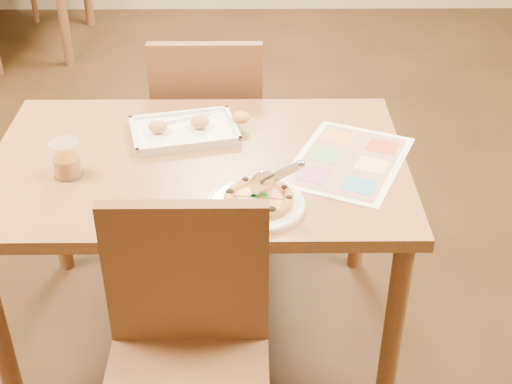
{
  "coord_description": "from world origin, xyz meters",
  "views": [
    {
      "loc": [
        0.17,
        -1.91,
        1.86
      ],
      "look_at": [
        0.18,
        -0.26,
        0.77
      ],
      "focal_mm": 50.0,
      "sensor_mm": 36.0,
      "label": 1
    }
  ],
  "objects_px": {
    "appetizer_tray": "(187,130)",
    "glass_tumbler": "(67,161)",
    "dining_table": "(199,182)",
    "pizza_cutter": "(276,177)",
    "menu": "(348,161)",
    "plate": "(256,205)",
    "chair_far": "(209,115)",
    "pizza": "(259,199)",
    "chair_near": "(186,333)"
  },
  "relations": [
    {
      "from": "plate",
      "to": "chair_far",
      "type": "bearing_deg",
      "value": 101.74
    },
    {
      "from": "dining_table",
      "to": "plate",
      "type": "height_order",
      "value": "plate"
    },
    {
      "from": "dining_table",
      "to": "chair_near",
      "type": "height_order",
      "value": "chair_near"
    },
    {
      "from": "dining_table",
      "to": "menu",
      "type": "distance_m",
      "value": 0.48
    },
    {
      "from": "pizza_cutter",
      "to": "plate",
      "type": "bearing_deg",
      "value": -172.65
    },
    {
      "from": "plate",
      "to": "pizza_cutter",
      "type": "distance_m",
      "value": 0.1
    },
    {
      "from": "chair_near",
      "to": "chair_far",
      "type": "relative_size",
      "value": 1.0
    },
    {
      "from": "appetizer_tray",
      "to": "glass_tumbler",
      "type": "relative_size",
      "value": 3.67
    },
    {
      "from": "chair_near",
      "to": "chair_far",
      "type": "distance_m",
      "value": 1.2
    },
    {
      "from": "dining_table",
      "to": "pizza_cutter",
      "type": "distance_m",
      "value": 0.37
    },
    {
      "from": "plate",
      "to": "appetizer_tray",
      "type": "relative_size",
      "value": 0.67
    },
    {
      "from": "chair_far",
      "to": "dining_table",
      "type": "bearing_deg",
      "value": 90.0
    },
    {
      "from": "pizza_cutter",
      "to": "pizza",
      "type": "bearing_deg",
      "value": -171.5
    },
    {
      "from": "pizza",
      "to": "appetizer_tray",
      "type": "bearing_deg",
      "value": 118.7
    },
    {
      "from": "appetizer_tray",
      "to": "menu",
      "type": "bearing_deg",
      "value": -19.13
    },
    {
      "from": "menu",
      "to": "plate",
      "type": "bearing_deg",
      "value": -139.58
    },
    {
      "from": "chair_near",
      "to": "glass_tumbler",
      "type": "height_order",
      "value": "chair_near"
    },
    {
      "from": "pizza_cutter",
      "to": "menu",
      "type": "distance_m",
      "value": 0.33
    },
    {
      "from": "appetizer_tray",
      "to": "glass_tumbler",
      "type": "bearing_deg",
      "value": -143.78
    },
    {
      "from": "chair_near",
      "to": "pizza",
      "type": "height_order",
      "value": "chair_near"
    },
    {
      "from": "dining_table",
      "to": "glass_tumbler",
      "type": "relative_size",
      "value": 11.61
    },
    {
      "from": "glass_tumbler",
      "to": "chair_near",
      "type": "bearing_deg",
      "value": -53.25
    },
    {
      "from": "chair_far",
      "to": "glass_tumbler",
      "type": "bearing_deg",
      "value": 60.92
    },
    {
      "from": "chair_far",
      "to": "chair_near",
      "type": "bearing_deg",
      "value": 90.0
    },
    {
      "from": "pizza",
      "to": "appetizer_tray",
      "type": "distance_m",
      "value": 0.48
    },
    {
      "from": "pizza_cutter",
      "to": "menu",
      "type": "bearing_deg",
      "value": 25.01
    },
    {
      "from": "dining_table",
      "to": "pizza",
      "type": "xyz_separation_m",
      "value": [
        0.19,
        -0.26,
        0.11
      ]
    },
    {
      "from": "dining_table",
      "to": "pizza",
      "type": "bearing_deg",
      "value": -54.19
    },
    {
      "from": "appetizer_tray",
      "to": "glass_tumbler",
      "type": "distance_m",
      "value": 0.42
    },
    {
      "from": "chair_far",
      "to": "menu",
      "type": "xyz_separation_m",
      "value": [
        0.47,
        -0.62,
        0.16
      ]
    },
    {
      "from": "dining_table",
      "to": "glass_tumbler",
      "type": "xyz_separation_m",
      "value": [
        -0.38,
        -0.09,
        0.13
      ]
    },
    {
      "from": "plate",
      "to": "glass_tumbler",
      "type": "xyz_separation_m",
      "value": [
        -0.56,
        0.17,
        0.04
      ]
    },
    {
      "from": "pizza_cutter",
      "to": "menu",
      "type": "xyz_separation_m",
      "value": [
        0.23,
        0.22,
        -0.08
      ]
    },
    {
      "from": "plate",
      "to": "pizza_cutter",
      "type": "xyz_separation_m",
      "value": [
        0.05,
        0.03,
        0.08
      ]
    },
    {
      "from": "chair_far",
      "to": "appetizer_tray",
      "type": "relative_size",
      "value": 1.14
    },
    {
      "from": "pizza_cutter",
      "to": "glass_tumbler",
      "type": "xyz_separation_m",
      "value": [
        -0.62,
        0.15,
        -0.03
      ]
    },
    {
      "from": "menu",
      "to": "dining_table",
      "type": "bearing_deg",
      "value": 178.02
    },
    {
      "from": "chair_near",
      "to": "pizza_cutter",
      "type": "height_order",
      "value": "chair_near"
    },
    {
      "from": "glass_tumbler",
      "to": "menu",
      "type": "height_order",
      "value": "glass_tumbler"
    },
    {
      "from": "chair_near",
      "to": "pizza_cutter",
      "type": "xyz_separation_m",
      "value": [
        0.23,
        0.37,
        0.24
      ]
    },
    {
      "from": "glass_tumbler",
      "to": "chair_far",
      "type": "bearing_deg",
      "value": 60.92
    },
    {
      "from": "menu",
      "to": "appetizer_tray",
      "type": "bearing_deg",
      "value": 160.87
    },
    {
      "from": "pizza_cutter",
      "to": "glass_tumbler",
      "type": "distance_m",
      "value": 0.64
    },
    {
      "from": "chair_far",
      "to": "glass_tumbler",
      "type": "xyz_separation_m",
      "value": [
        -0.38,
        -0.69,
        0.2
      ]
    },
    {
      "from": "glass_tumbler",
      "to": "pizza",
      "type": "bearing_deg",
      "value": -16.77
    },
    {
      "from": "chair_near",
      "to": "pizza_cutter",
      "type": "distance_m",
      "value": 0.49
    },
    {
      "from": "chair_far",
      "to": "plate",
      "type": "xyz_separation_m",
      "value": [
        0.18,
        -0.86,
        0.16
      ]
    },
    {
      "from": "menu",
      "to": "pizza",
      "type": "bearing_deg",
      "value": -139.09
    },
    {
      "from": "chair_far",
      "to": "pizza",
      "type": "relative_size",
      "value": 2.36
    },
    {
      "from": "appetizer_tray",
      "to": "glass_tumbler",
      "type": "xyz_separation_m",
      "value": [
        -0.34,
        -0.25,
        0.03
      ]
    }
  ]
}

